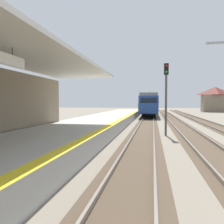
% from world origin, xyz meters
% --- Properties ---
extents(station_platform, '(5.00, 80.00, 0.91)m').
position_xyz_m(station_platform, '(-2.50, 16.00, 0.45)').
color(station_platform, '#A8A8A3').
rests_on(station_platform, ground).
extents(track_pair_nearest_platform, '(2.34, 120.00, 0.16)m').
position_xyz_m(track_pair_nearest_platform, '(1.90, 20.00, 0.05)').
color(track_pair_nearest_platform, '#4C3D2D').
rests_on(track_pair_nearest_platform, ground).
extents(track_pair_middle, '(2.34, 120.00, 0.16)m').
position_xyz_m(track_pair_middle, '(5.30, 20.00, 0.05)').
color(track_pair_middle, '#4C3D2D').
rests_on(track_pair_middle, ground).
extents(approaching_train, '(2.93, 19.60, 4.76)m').
position_xyz_m(approaching_train, '(1.90, 47.68, 2.18)').
color(approaching_train, navy).
rests_on(approaching_train, ground).
extents(rail_signal_post, '(0.32, 0.34, 5.20)m').
position_xyz_m(rail_signal_post, '(3.47, 22.35, 3.19)').
color(rail_signal_post, '#4C4C4C').
rests_on(rail_signal_post, ground).
extents(distant_trackside_house, '(6.60, 5.28, 6.40)m').
position_xyz_m(distant_trackside_house, '(18.15, 67.80, 3.34)').
color(distant_trackside_house, '#7F705B').
rests_on(distant_trackside_house, ground).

